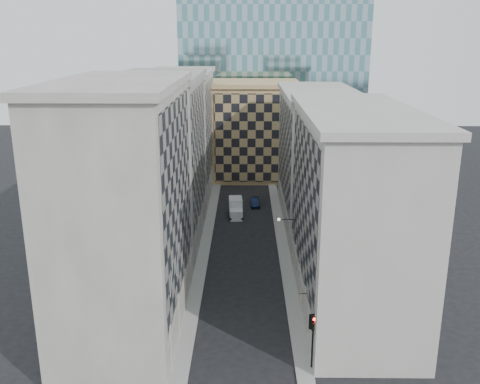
{
  "coord_description": "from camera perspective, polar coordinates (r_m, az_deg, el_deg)",
  "views": [
    {
      "loc": [
        0.25,
        -36.35,
        27.46
      ],
      "look_at": [
        -0.33,
        14.15,
        12.52
      ],
      "focal_mm": 40.0,
      "sensor_mm": 36.0,
      "label": 1
    }
  ],
  "objects": [
    {
      "name": "church_tower",
      "position": [
        118.35,
        0.56,
        16.23
      ],
      "size": [
        7.2,
        7.2,
        51.5
      ],
      "color": "#2B2521",
      "rests_on": "ground"
    },
    {
      "name": "bldg_left_a",
      "position": [
        51.09,
        -11.96,
        -1.72
      ],
      "size": [
        10.8,
        22.8,
        23.7
      ],
      "color": "gray",
      "rests_on": "ground"
    },
    {
      "name": "box_truck",
      "position": [
        83.8,
        -0.45,
        -1.79
      ],
      "size": [
        2.32,
        5.12,
        2.75
      ],
      "rotation": [
        0.0,
        0.0,
        0.06
      ],
      "color": "silver",
      "rests_on": "ground"
    },
    {
      "name": "bldg_left_c",
      "position": [
        93.52,
        -6.22,
        6.13
      ],
      "size": [
        10.8,
        22.8,
        21.7
      ],
      "color": "gray",
      "rests_on": "ground"
    },
    {
      "name": "tan_block",
      "position": [
        105.81,
        1.61,
        6.66
      ],
      "size": [
        16.8,
        14.8,
        18.8
      ],
      "color": "tan",
      "rests_on": "ground"
    },
    {
      "name": "sidewalk_west",
      "position": [
        71.99,
        -3.79,
        -5.92
      ],
      "size": [
        1.5,
        100.0,
        0.15
      ],
      "primitive_type": "cube",
      "color": "#989893",
      "rests_on": "ground"
    },
    {
      "name": "sidewalk_east",
      "position": [
        71.95,
        4.62,
        -5.95
      ],
      "size": [
        1.5,
        100.0,
        0.15
      ],
      "primitive_type": "cube",
      "color": "#989893",
      "rests_on": "ground"
    },
    {
      "name": "dark_car",
      "position": [
        88.91,
        1.6,
        -1.07
      ],
      "size": [
        1.53,
        4.06,
        1.33
      ],
      "primitive_type": "imported",
      "rotation": [
        0.0,
        0.0,
        0.03
      ],
      "color": "#0E1833",
      "rests_on": "ground"
    },
    {
      "name": "shop_sign",
      "position": [
        51.27,
        6.5,
        -11.08
      ],
      "size": [
        0.77,
        0.67,
        0.75
      ],
      "rotation": [
        0.0,
        0.0,
        -0.02
      ],
      "color": "black",
      "rests_on": "ground"
    },
    {
      "name": "bldg_left_b",
      "position": [
        72.07,
        -8.25,
        3.37
      ],
      "size": [
        10.8,
        22.8,
        22.7
      ],
      "color": "gray",
      "rests_on": "ground"
    },
    {
      "name": "traffic_light",
      "position": [
        46.53,
        7.79,
        -14.38
      ],
      "size": [
        0.62,
        0.58,
        4.97
      ],
      "rotation": [
        0.0,
        0.0,
        0.22
      ],
      "color": "black",
      "rests_on": "sidewalk_east"
    },
    {
      "name": "bracket_lamp",
      "position": [
        64.12,
        4.32,
        -2.94
      ],
      "size": [
        1.98,
        0.36,
        0.36
      ],
      "color": "black",
      "rests_on": "ground"
    },
    {
      "name": "flagpoles_left",
      "position": [
        47.01,
        -6.98,
        -8.11
      ],
      "size": [
        0.1,
        6.33,
        2.33
      ],
      "color": "gray",
      "rests_on": "ground"
    },
    {
      "name": "bldg_right_b",
      "position": [
        81.01,
        8.21,
        3.75
      ],
      "size": [
        10.8,
        28.8,
        19.7
      ],
      "color": "#A6A398",
      "rests_on": "ground"
    },
    {
      "name": "bldg_right_a",
      "position": [
        55.17,
        11.74,
        -1.98
      ],
      "size": [
        10.8,
        26.8,
        20.7
      ],
      "color": "#A6A398",
      "rests_on": "ground"
    }
  ]
}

